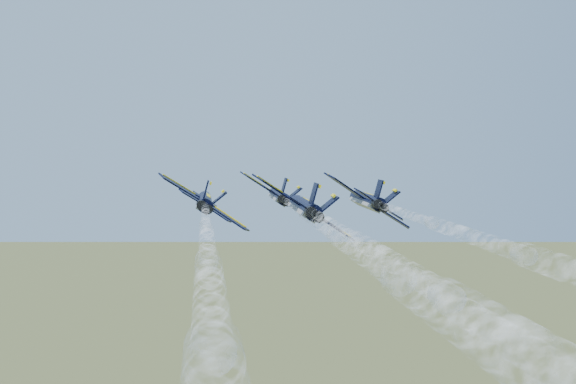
{
  "coord_description": "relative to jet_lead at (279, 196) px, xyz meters",
  "views": [
    {
      "loc": [
        -10.46,
        -90.51,
        106.72
      ],
      "look_at": [
        -3.9,
        -0.42,
        103.34
      ],
      "focal_mm": 45.0,
      "sensor_mm": 36.0,
      "label": 1
    }
  ],
  "objects": [
    {
      "name": "jet_lead",
      "position": [
        0.0,
        0.0,
        0.0
      ],
      "size": [
        11.1,
        16.54,
        6.89
      ],
      "rotation": [
        0.0,
        0.58,
        0.06
      ],
      "color": "black"
    },
    {
      "name": "jet_left",
      "position": [
        -9.81,
        -14.43,
        0.0
      ],
      "size": [
        11.1,
        16.54,
        6.89
      ],
      "rotation": [
        0.0,
        0.58,
        0.06
      ],
      "color": "black"
    },
    {
      "name": "jet_right",
      "position": [
        10.18,
        -13.11,
        0.0
      ],
      "size": [
        11.1,
        16.54,
        6.89
      ],
      "rotation": [
        0.0,
        0.58,
        0.06
      ],
      "color": "black"
    },
    {
      "name": "jet_slot",
      "position": [
        1.05,
        -26.98,
        0.0
      ],
      "size": [
        11.1,
        16.54,
        6.89
      ],
      "rotation": [
        0.0,
        0.58,
        0.06
      ],
      "color": "black"
    },
    {
      "name": "smoke_trail_lead",
      "position": [
        3.14,
        -56.26,
        0.03
      ],
      "size": [
        6.21,
        75.49,
        2.83
      ],
      "rotation": [
        0.0,
        0.58,
        0.06
      ],
      "color": "white"
    },
    {
      "name": "smoke_trail_left",
      "position": [
        -6.67,
        -70.69,
        0.03
      ],
      "size": [
        6.21,
        75.49,
        2.83
      ],
      "rotation": [
        0.0,
        0.58,
        0.06
      ],
      "color": "white"
    }
  ]
}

